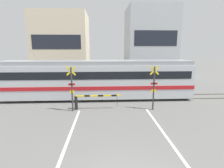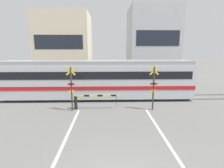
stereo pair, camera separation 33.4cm
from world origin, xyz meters
TOP-DOWN VIEW (x-y plane):
  - rail_track_near at (0.00, 10.36)m, footprint 50.00×0.10m
  - rail_track_far at (0.00, 11.80)m, footprint 50.00×0.10m
  - road_stripe_left at (-2.50, 1.92)m, footprint 0.14×11.83m
  - road_stripe_right at (2.50, 1.92)m, footprint 0.14×11.83m
  - commuter_train at (-1.30, 11.08)m, footprint 16.68×2.75m
  - crossing_barrier_near at (-1.88, 8.13)m, footprint 3.42×0.20m
  - crossing_barrier_far at (1.88, 13.81)m, footprint 3.42×0.20m
  - crossing_signal_left at (-2.95, 7.80)m, footprint 0.68×0.15m
  - crossing_signal_right at (2.95, 7.80)m, footprint 0.68×0.15m
  - pedestrian at (0.26, 17.08)m, footprint 0.38×0.23m
  - building_left_of_street at (-7.07, 24.04)m, footprint 7.95×7.02m
  - building_right_of_street at (6.74, 24.04)m, footprint 7.28×7.02m

SIDE VIEW (x-z plane):
  - road_stripe_left at x=-2.50m, z-range 0.00..0.01m
  - road_stripe_right at x=2.50m, z-range 0.00..0.01m
  - rail_track_near at x=0.00m, z-range 0.00..0.08m
  - rail_track_far at x=0.00m, z-range 0.00..0.08m
  - crossing_barrier_near at x=-1.88m, z-range 0.22..1.30m
  - crossing_barrier_far at x=1.88m, z-range 0.22..1.30m
  - pedestrian at x=0.26m, z-range 0.14..1.91m
  - crossing_signal_left at x=-2.95m, z-range 0.17..3.45m
  - crossing_signal_right at x=2.95m, z-range 0.17..3.45m
  - commuter_train at x=-1.30m, z-range 0.12..3.55m
  - building_left_of_street at x=-7.07m, z-range 0.00..9.74m
  - building_right_of_street at x=6.74m, z-range 0.00..10.73m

